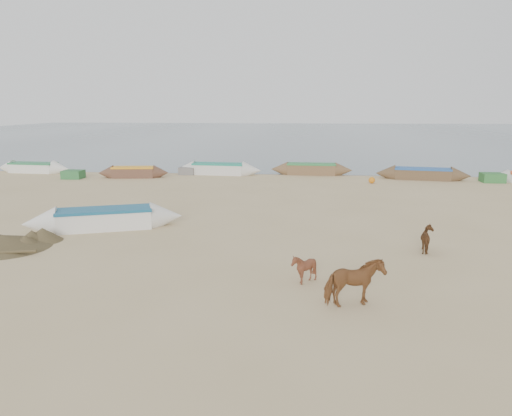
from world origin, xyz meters
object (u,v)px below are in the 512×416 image
(calf_right, at_px, (429,239))
(near_canoe, at_px, (105,219))
(cow_adult, at_px, (354,283))
(calf_front, at_px, (304,268))

(calf_right, bearing_deg, near_canoe, 62.76)
(calf_right, bearing_deg, cow_adult, 131.77)
(cow_adult, bearing_deg, near_canoe, 31.69)
(cow_adult, relative_size, near_canoe, 0.23)
(near_canoe, bearing_deg, cow_adult, -58.48)
(calf_front, bearing_deg, cow_adult, 33.16)
(calf_right, bearing_deg, calf_front, 112.07)
(calf_front, relative_size, calf_right, 0.98)
(cow_adult, xyz_separation_m, calf_front, (-1.31, 1.64, -0.19))
(cow_adult, distance_m, calf_right, 6.24)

